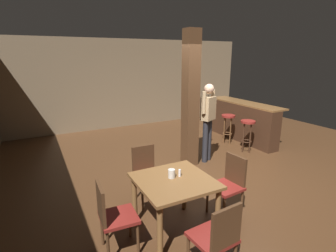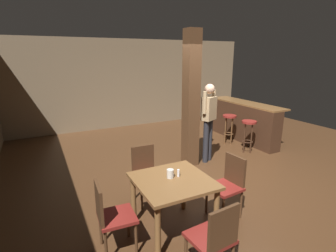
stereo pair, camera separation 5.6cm
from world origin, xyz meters
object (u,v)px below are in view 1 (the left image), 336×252
(dining_table, at_px, (174,188))
(bar_stool_near, at_px, (248,129))
(chair_south, at_px, (217,237))
(bar_stool_mid, at_px, (228,122))
(chair_north, at_px, (146,171))
(chair_east, at_px, (229,182))
(salt_shaker, at_px, (180,173))
(standing_person, at_px, (208,117))
(chair_west, at_px, (112,215))
(napkin_cup, at_px, (172,174))
(bar_counter, at_px, (241,121))

(dining_table, relative_size, bar_stool_near, 1.21)
(chair_south, height_order, bar_stool_mid, chair_south)
(chair_north, distance_m, chair_east, 1.30)
(chair_south, height_order, salt_shaker, chair_south)
(chair_south, xyz_separation_m, standing_person, (1.81, 2.68, 0.50))
(dining_table, relative_size, chair_west, 1.06)
(chair_north, bearing_deg, napkin_cup, -89.50)
(chair_south, bearing_deg, chair_north, 90.91)
(dining_table, xyz_separation_m, chair_south, (0.01, -0.89, -0.12))
(salt_shaker, bearing_deg, bar_counter, 36.76)
(chair_north, distance_m, salt_shaker, 0.91)
(chair_north, bearing_deg, chair_east, -44.77)
(chair_east, xyz_separation_m, napkin_cup, (-0.91, 0.08, 0.31))
(standing_person, relative_size, bar_stool_near, 2.20)
(chair_west, height_order, napkin_cup, chair_west)
(standing_person, bearing_deg, chair_west, -145.71)
(dining_table, height_order, standing_person, standing_person)
(napkin_cup, bearing_deg, chair_west, -175.17)
(standing_person, xyz_separation_m, bar_stool_near, (1.21, 0.03, -0.42))
(napkin_cup, bearing_deg, chair_north, 90.50)
(dining_table, relative_size, salt_shaker, 9.58)
(chair_north, height_order, chair_east, same)
(bar_stool_near, bearing_deg, chair_west, -154.59)
(chair_west, relative_size, bar_counter, 0.37)
(bar_counter, bearing_deg, chair_south, -135.31)
(salt_shaker, relative_size, bar_stool_mid, 0.13)
(chair_north, distance_m, bar_counter, 3.99)
(chair_south, xyz_separation_m, chair_east, (0.89, 0.87, 0.00))
(napkin_cup, height_order, bar_stool_mid, napkin_cup)
(chair_south, distance_m, bar_stool_near, 4.05)
(chair_north, relative_size, chair_west, 1.00)
(chair_north, height_order, bar_stool_mid, chair_north)
(salt_shaker, bearing_deg, napkin_cup, 171.19)
(dining_table, xyz_separation_m, bar_counter, (3.57, 2.63, -0.09))
(bar_counter, bearing_deg, chair_east, -135.15)
(chair_west, xyz_separation_m, chair_east, (1.74, -0.01, 0.00))
(chair_east, xyz_separation_m, bar_stool_mid, (2.14, 2.58, 0.07))
(chair_east, relative_size, bar_stool_near, 1.14)
(salt_shaker, bearing_deg, standing_person, 45.63)
(napkin_cup, distance_m, bar_stool_mid, 3.96)
(chair_south, xyz_separation_m, bar_counter, (3.56, 3.52, 0.03))
(bar_stool_near, relative_size, bar_stool_mid, 1.02)
(standing_person, distance_m, bar_stool_mid, 1.51)
(chair_east, relative_size, salt_shaker, 9.02)
(chair_west, relative_size, chair_south, 1.00)
(bar_counter, bearing_deg, dining_table, -143.59)
(standing_person, bearing_deg, chair_east, -116.74)
(standing_person, height_order, bar_stool_near, standing_person)
(chair_west, distance_m, standing_person, 3.25)
(napkin_cup, xyz_separation_m, bar_stool_mid, (3.06, 2.50, -0.24))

